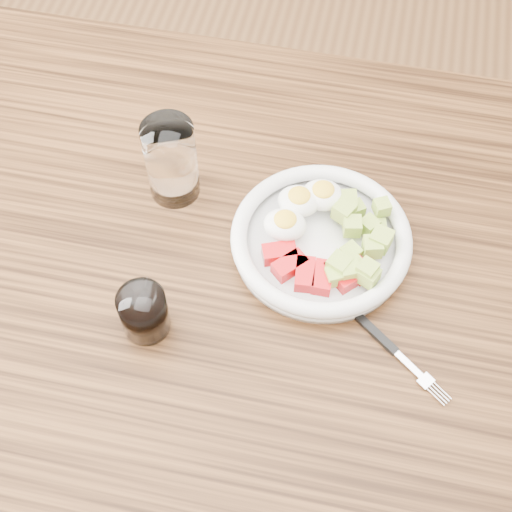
{
  "coord_description": "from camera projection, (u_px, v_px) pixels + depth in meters",
  "views": [
    {
      "loc": [
        0.1,
        -0.49,
        1.61
      ],
      "look_at": [
        -0.01,
        0.01,
        0.8
      ],
      "focal_mm": 50.0,
      "sensor_mm": 36.0,
      "label": 1
    }
  ],
  "objects": [
    {
      "name": "coffee_glass",
      "position": [
        144.0,
        313.0,
        0.9
      ],
      "size": [
        0.06,
        0.06,
        0.07
      ],
      "color": "white",
      "rests_on": "dining_table"
    },
    {
      "name": "fork",
      "position": [
        386.0,
        343.0,
        0.92
      ],
      "size": [
        0.14,
        0.11,
        0.01
      ],
      "color": "black",
      "rests_on": "dining_table"
    },
    {
      "name": "water_glass",
      "position": [
        171.0,
        161.0,
        1.0
      ],
      "size": [
        0.07,
        0.07,
        0.13
      ],
      "primitive_type": "cylinder",
      "color": "white",
      "rests_on": "dining_table"
    },
    {
      "name": "bowl",
      "position": [
        321.0,
        238.0,
        0.98
      ],
      "size": [
        0.25,
        0.25,
        0.06
      ],
      "color": "white",
      "rests_on": "dining_table"
    },
    {
      "name": "dining_table",
      "position": [
        261.0,
        309.0,
        1.06
      ],
      "size": [
        1.5,
        0.9,
        0.77
      ],
      "color": "brown",
      "rests_on": "ground"
    },
    {
      "name": "ground",
      "position": [
        259.0,
        447.0,
        1.63
      ],
      "size": [
        4.0,
        4.0,
        0.0
      ],
      "primitive_type": "plane",
      "color": "brown",
      "rests_on": "ground"
    }
  ]
}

